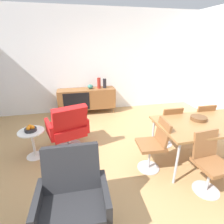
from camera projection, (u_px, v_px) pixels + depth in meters
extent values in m
plane|color=tan|center=(113.00, 160.00, 3.07)|extent=(8.32, 8.32, 0.00)
cube|color=white|center=(93.00, 63.00, 4.88)|extent=(6.80, 0.12, 2.80)
cube|color=brown|center=(87.00, 98.00, 4.93)|extent=(1.60, 0.44, 0.56)
cube|color=black|center=(77.00, 102.00, 4.67)|extent=(0.70, 0.01, 0.48)
cylinder|color=brown|center=(61.00, 114.00, 4.76)|extent=(0.03, 0.03, 0.16)
cylinder|color=brown|center=(113.00, 110.00, 5.06)|extent=(0.03, 0.03, 0.16)
cylinder|color=brown|center=(62.00, 110.00, 5.07)|extent=(0.03, 0.03, 0.16)
cylinder|color=brown|center=(111.00, 106.00, 5.37)|extent=(0.03, 0.03, 0.16)
cylinder|color=maroon|center=(99.00, 83.00, 4.84)|extent=(0.10, 0.10, 0.30)
ellipsoid|color=#337266|center=(90.00, 87.00, 4.82)|extent=(0.15, 0.15, 0.12)
cylinder|color=black|center=(105.00, 83.00, 4.88)|extent=(0.10, 0.10, 0.27)
cube|color=olive|center=(206.00, 123.00, 2.80)|extent=(1.60, 0.90, 0.04)
cylinder|color=#B7B7BC|center=(177.00, 164.00, 2.44)|extent=(0.04, 0.04, 0.70)
cylinder|color=#B7B7BC|center=(153.00, 136.00, 3.14)|extent=(0.04, 0.04, 0.70)
cylinder|color=#B7B7BC|center=(219.00, 128.00, 3.44)|extent=(0.04, 0.04, 0.70)
cylinder|color=brown|center=(199.00, 118.00, 2.87)|extent=(0.26, 0.26, 0.06)
cube|color=brown|center=(166.00, 124.00, 3.39)|extent=(0.40, 0.40, 0.05)
cube|color=brown|center=(172.00, 118.00, 3.14)|extent=(0.38, 0.09, 0.38)
cylinder|color=#B7B7BC|center=(164.00, 134.00, 3.48)|extent=(0.04, 0.04, 0.42)
cylinder|color=#B7B7BC|center=(163.00, 143.00, 3.56)|extent=(0.36, 0.36, 0.01)
cube|color=brown|center=(197.00, 121.00, 3.53)|extent=(0.40, 0.40, 0.05)
cube|color=brown|center=(205.00, 114.00, 3.29)|extent=(0.38, 0.09, 0.38)
cylinder|color=#B7B7BC|center=(194.00, 131.00, 3.62)|extent=(0.04, 0.04, 0.42)
cylinder|color=#B7B7BC|center=(193.00, 139.00, 3.70)|extent=(0.36, 0.36, 0.01)
cube|color=brown|center=(151.00, 145.00, 2.71)|extent=(0.43, 0.43, 0.05)
cube|color=brown|center=(163.00, 132.00, 2.65)|extent=(0.12, 0.39, 0.38)
cylinder|color=#B7B7BC|center=(149.00, 157.00, 2.80)|extent=(0.04, 0.04, 0.42)
cylinder|color=#B7B7BC|center=(148.00, 167.00, 2.88)|extent=(0.36, 0.36, 0.01)
cube|color=brown|center=(213.00, 165.00, 2.27)|extent=(0.43, 0.43, 0.05)
cube|color=brown|center=(205.00, 144.00, 2.35)|extent=(0.39, 0.12, 0.38)
cylinder|color=#B7B7BC|center=(209.00, 179.00, 2.36)|extent=(0.04, 0.04, 0.42)
cylinder|color=#B7B7BC|center=(206.00, 190.00, 2.44)|extent=(0.36, 0.36, 0.01)
cube|color=red|center=(67.00, 129.00, 3.33)|extent=(0.74, 0.71, 0.20)
cube|color=red|center=(70.00, 119.00, 3.02)|extent=(0.65, 0.43, 0.51)
cube|color=red|center=(83.00, 122.00, 3.46)|extent=(0.21, 0.50, 0.28)
cube|color=red|center=(49.00, 130.00, 3.15)|extent=(0.21, 0.50, 0.28)
cylinder|color=#B7B7BC|center=(69.00, 140.00, 3.43)|extent=(0.06, 0.06, 0.28)
cylinder|color=#B7B7BC|center=(69.00, 146.00, 3.48)|extent=(0.48, 0.48, 0.02)
cube|color=#262628|center=(74.00, 208.00, 1.76)|extent=(0.62, 0.58, 0.20)
cube|color=#262628|center=(72.00, 168.00, 1.86)|extent=(0.61, 0.29, 0.51)
cube|color=#262628|center=(38.00, 208.00, 1.67)|extent=(0.08, 0.51, 0.28)
cube|color=#262628|center=(105.00, 197.00, 1.79)|extent=(0.08, 0.51, 0.28)
cylinder|color=#B7B7BC|center=(76.00, 224.00, 1.85)|extent=(0.06, 0.06, 0.28)
cylinder|color=white|center=(31.00, 131.00, 2.98)|extent=(0.44, 0.44, 0.02)
cylinder|color=white|center=(34.00, 144.00, 3.08)|extent=(0.05, 0.05, 0.50)
cone|color=white|center=(36.00, 155.00, 3.17)|extent=(0.32, 0.32, 0.02)
cylinder|color=#262628|center=(31.00, 130.00, 2.97)|extent=(0.20, 0.20, 0.05)
sphere|color=orange|center=(32.00, 127.00, 2.96)|extent=(0.07, 0.07, 0.07)
sphere|color=orange|center=(30.00, 126.00, 2.98)|extent=(0.07, 0.07, 0.07)
sphere|color=orange|center=(28.00, 128.00, 2.92)|extent=(0.07, 0.07, 0.07)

